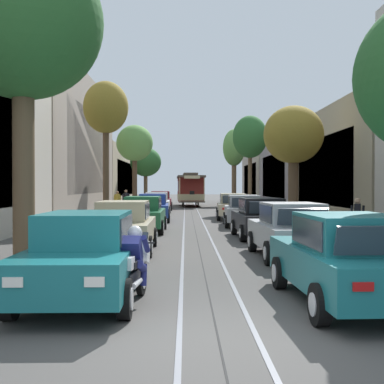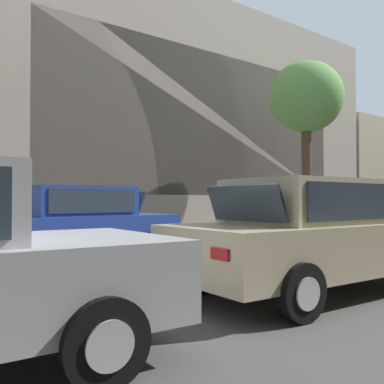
% 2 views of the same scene
% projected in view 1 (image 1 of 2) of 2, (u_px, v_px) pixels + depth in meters
% --- Properties ---
extents(ground_plane, '(160.74, 160.74, 0.00)m').
position_uv_depth(ground_plane, '(192.00, 217.00, 32.34)').
color(ground_plane, '#4C4947').
extents(trolley_track_rails, '(1.14, 72.30, 0.01)m').
position_uv_depth(trolley_track_rails, '(192.00, 213.00, 36.77)').
color(trolley_track_rails, gray).
rests_on(trolley_track_rails, ground).
extents(building_facade_left, '(5.21, 64.00, 9.97)m').
position_uv_depth(building_facade_left, '(52.00, 155.00, 34.75)').
color(building_facade_left, beige).
rests_on(building_facade_left, ground).
extents(building_facade_right, '(5.85, 64.00, 9.23)m').
position_uv_depth(building_facade_right, '(336.00, 163.00, 34.53)').
color(building_facade_right, beige).
rests_on(building_facade_right, ground).
extents(parked_car_teal_near_left, '(2.03, 4.37, 1.58)m').
position_uv_depth(parked_car_teal_near_left, '(85.00, 256.00, 9.04)').
color(parked_car_teal_near_left, '#196B70').
rests_on(parked_car_teal_near_left, ground).
extents(parked_car_beige_second_left, '(2.02, 4.37, 1.58)m').
position_uv_depth(parked_car_beige_second_left, '(123.00, 226.00, 15.60)').
color(parked_car_beige_second_left, '#C1B28E').
rests_on(parked_car_beige_second_left, ground).
extents(parked_car_green_mid_left, '(2.02, 4.37, 1.58)m').
position_uv_depth(parked_car_green_mid_left, '(143.00, 214.00, 22.06)').
color(parked_car_green_mid_left, '#1E6038').
rests_on(parked_car_green_mid_left, ground).
extents(parked_car_blue_fourth_left, '(2.10, 4.41, 1.58)m').
position_uv_depth(parked_car_blue_fourth_left, '(153.00, 207.00, 28.62)').
color(parked_car_blue_fourth_left, '#233D93').
rests_on(parked_car_blue_fourth_left, ground).
extents(parked_car_white_fifth_left, '(2.03, 4.37, 1.58)m').
position_uv_depth(parked_car_white_fifth_left, '(157.00, 203.00, 35.56)').
color(parked_car_white_fifth_left, silver).
rests_on(parked_car_white_fifth_left, ground).
extents(parked_car_maroon_sixth_left, '(2.07, 4.39, 1.58)m').
position_uv_depth(parked_car_maroon_sixth_left, '(160.00, 201.00, 41.65)').
color(parked_car_maroon_sixth_left, maroon).
rests_on(parked_car_maroon_sixth_left, ground).
extents(parked_car_teal_near_right, '(2.11, 4.41, 1.58)m').
position_uv_depth(parked_car_teal_near_right, '(347.00, 259.00, 8.67)').
color(parked_car_teal_near_right, '#196B70').
rests_on(parked_car_teal_near_right, ground).
extents(parked_car_silver_second_right, '(2.08, 4.40, 1.58)m').
position_uv_depth(parked_car_silver_second_right, '(291.00, 230.00, 14.23)').
color(parked_car_silver_second_right, '#B7B7BC').
rests_on(parked_car_silver_second_right, ground).
extents(parked_car_black_mid_right, '(2.08, 4.39, 1.58)m').
position_uv_depth(parked_car_black_mid_right, '(261.00, 218.00, 19.57)').
color(parked_car_black_mid_right, black).
rests_on(parked_car_black_mid_right, ground).
extents(parked_car_silver_fourth_right, '(2.14, 4.42, 1.58)m').
position_uv_depth(parked_car_silver_fourth_right, '(244.00, 210.00, 25.29)').
color(parked_car_silver_fourth_right, '#B7B7BC').
rests_on(parked_car_silver_fourth_right, ground).
extents(parked_car_beige_fifth_right, '(2.13, 4.42, 1.58)m').
position_uv_depth(parked_car_beige_fifth_right, '(233.00, 206.00, 30.30)').
color(parked_car_beige_fifth_right, '#C1B28E').
rests_on(parked_car_beige_fifth_right, ground).
extents(street_tree_kerb_left_near, '(3.82, 3.75, 7.88)m').
position_uv_depth(street_tree_kerb_left_near, '(23.00, 25.00, 11.91)').
color(street_tree_kerb_left_near, brown).
rests_on(street_tree_kerb_left_near, ground).
extents(street_tree_kerb_left_second, '(2.28, 2.30, 7.36)m').
position_uv_depth(street_tree_kerb_left_second, '(106.00, 110.00, 25.29)').
color(street_tree_kerb_left_second, brown).
rests_on(street_tree_kerb_left_second, ground).
extents(street_tree_kerb_left_mid, '(2.84, 2.96, 6.78)m').
position_uv_depth(street_tree_kerb_left_mid, '(135.00, 144.00, 38.89)').
color(street_tree_kerb_left_mid, '#4C3826').
rests_on(street_tree_kerb_left_mid, ground).
extents(street_tree_kerb_left_fourth, '(3.37, 2.97, 6.15)m').
position_uv_depth(street_tree_kerb_left_fourth, '(146.00, 163.00, 53.92)').
color(street_tree_kerb_left_fourth, brown).
rests_on(street_tree_kerb_left_fourth, ground).
extents(street_tree_kerb_right_second, '(2.78, 3.02, 5.79)m').
position_uv_depth(street_tree_kerb_right_second, '(293.00, 137.00, 23.29)').
color(street_tree_kerb_right_second, brown).
rests_on(street_tree_kerb_right_second, ground).
extents(street_tree_kerb_right_mid, '(2.63, 2.63, 7.38)m').
position_uv_depth(street_tree_kerb_right_mid, '(250.00, 138.00, 37.88)').
color(street_tree_kerb_right_mid, brown).
rests_on(street_tree_kerb_right_mid, ground).
extents(street_tree_kerb_right_fourth, '(2.35, 2.50, 7.99)m').
position_uv_depth(street_tree_kerb_right_fourth, '(234.00, 149.00, 52.47)').
color(street_tree_kerb_right_fourth, brown).
rests_on(street_tree_kerb_right_fourth, ground).
extents(cable_car_trolley, '(2.82, 9.17, 3.28)m').
position_uv_depth(cable_car_trolley, '(190.00, 189.00, 50.04)').
color(cable_car_trolley, maroon).
rests_on(cable_car_trolley, ground).
extents(motorcycle_with_rider, '(0.60, 1.99, 1.37)m').
position_uv_depth(motorcycle_with_rider, '(134.00, 268.00, 8.65)').
color(motorcycle_with_rider, black).
rests_on(motorcycle_with_rider, ground).
extents(pedestrian_on_left_pavement, '(0.55, 0.42, 1.59)m').
position_uv_depth(pedestrian_on_left_pavement, '(358.00, 216.00, 19.34)').
color(pedestrian_on_left_pavement, '#282D38').
rests_on(pedestrian_on_left_pavement, ground).
extents(pedestrian_on_right_pavement, '(0.55, 0.39, 1.62)m').
position_uv_depth(pedestrian_on_right_pavement, '(117.00, 200.00, 39.24)').
color(pedestrian_on_right_pavement, '#4C4233').
rests_on(pedestrian_on_right_pavement, ground).
extents(pedestrian_crossing_far, '(0.55, 0.42, 1.73)m').
position_uv_depth(pedestrian_crossing_far, '(126.00, 200.00, 37.53)').
color(pedestrian_crossing_far, '#4C4233').
rests_on(pedestrian_crossing_far, ground).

